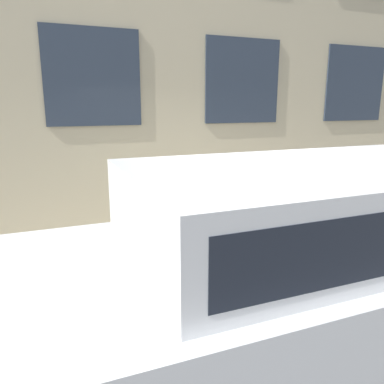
{
  "coord_description": "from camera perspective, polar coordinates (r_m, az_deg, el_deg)",
  "views": [
    {
      "loc": [
        -3.34,
        2.06,
        2.18
      ],
      "look_at": [
        0.92,
        0.34,
        1.1
      ],
      "focal_mm": 35.0,
      "sensor_mm": 36.0,
      "label": 1
    }
  ],
  "objects": [
    {
      "name": "ground_plane",
      "position": [
        4.49,
        8.76,
        -15.96
      ],
      "size": [
        80.0,
        80.0,
        0.0
      ],
      "primitive_type": "plane",
      "color": "#514F4C"
    },
    {
      "name": "sidewalk",
      "position": [
        5.47,
        1.9,
        -9.21
      ],
      "size": [
        2.56,
        60.0,
        0.18
      ],
      "color": "#A8A093",
      "rests_on": "ground_plane"
    },
    {
      "name": "fire_hydrant",
      "position": [
        4.74,
        3.78,
        -7.04
      ],
      "size": [
        0.3,
        0.42,
        0.71
      ],
      "color": "gold",
      "rests_on": "sidewalk"
    },
    {
      "name": "person",
      "position": [
        4.93,
        -3.6,
        -1.23
      ],
      "size": [
        0.31,
        0.21,
        1.28
      ],
      "rotation": [
        0.0,
        0.0,
        2.02
      ],
      "color": "#726651",
      "rests_on": "sidewalk"
    },
    {
      "name": "parked_truck_white_near",
      "position": [
        3.18,
        18.9,
        -8.79
      ],
      "size": [
        1.95,
        5.08,
        1.74
      ],
      "color": "black",
      "rests_on": "ground_plane"
    }
  ]
}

